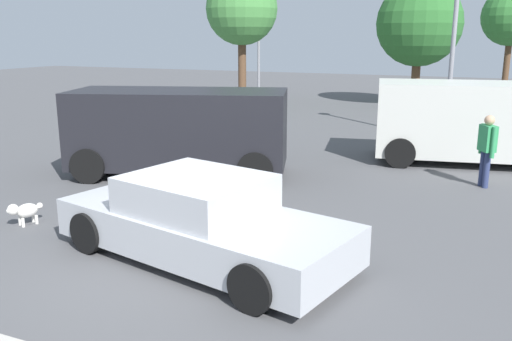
# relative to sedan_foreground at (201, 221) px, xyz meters

# --- Properties ---
(ground_plane) EXTENTS (80.00, 80.00, 0.00)m
(ground_plane) POSITION_rel_sedan_foreground_xyz_m (-0.23, -0.19, -0.58)
(ground_plane) COLOR #515154
(sedan_foreground) EXTENTS (4.84, 2.79, 1.26)m
(sedan_foreground) POSITION_rel_sedan_foreground_xyz_m (0.00, 0.00, 0.00)
(sedan_foreground) COLOR #B7BABF
(sedan_foreground) RESTS_ON ground_plane
(dog) EXTENTS (0.37, 0.59, 0.43)m
(dog) POSITION_rel_sedan_foreground_xyz_m (-3.56, 0.04, -0.32)
(dog) COLOR white
(dog) RESTS_ON ground_plane
(van_white) EXTENTS (5.65, 3.10, 2.08)m
(van_white) POSITION_rel_sedan_foreground_xyz_m (3.65, 8.39, 0.55)
(van_white) COLOR silver
(van_white) RESTS_ON ground_plane
(suv_dark) EXTENTS (5.34, 3.43, 2.01)m
(suv_dark) POSITION_rel_sedan_foreground_xyz_m (-2.90, 4.22, 0.52)
(suv_dark) COLOR black
(suv_dark) RESTS_ON ground_plane
(pedestrian) EXTENTS (0.41, 0.51, 1.59)m
(pedestrian) POSITION_rel_sedan_foreground_xyz_m (3.78, 5.94, 0.36)
(pedestrian) COLOR navy
(pedestrian) RESTS_ON ground_plane
(light_post_mid) EXTENTS (0.44, 0.44, 5.77)m
(light_post_mid) POSITION_rel_sedan_foreground_xyz_m (-7.75, 20.31, 3.39)
(light_post_mid) COLOR gray
(light_post_mid) RESTS_ON ground_plane
(tree_back_left) EXTENTS (3.38, 3.38, 6.14)m
(tree_back_left) POSITION_rel_sedan_foreground_xyz_m (-7.40, 17.47, 3.84)
(tree_back_left) COLOR brown
(tree_back_left) RESTS_ON ground_plane
(tree_back_center) EXTENTS (3.89, 3.89, 5.71)m
(tree_back_center) POSITION_rel_sedan_foreground_xyz_m (0.40, 19.97, 3.16)
(tree_back_center) COLOR brown
(tree_back_center) RESTS_ON ground_plane
(tree_back_right) EXTENTS (3.06, 3.06, 5.74)m
(tree_back_right) POSITION_rel_sedan_foreground_xyz_m (4.33, 25.62, 3.60)
(tree_back_right) COLOR brown
(tree_back_right) RESTS_ON ground_plane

